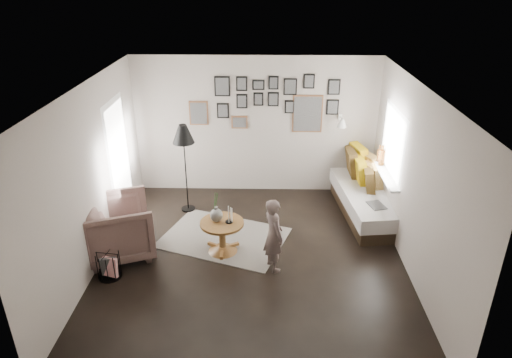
{
  "coord_description": "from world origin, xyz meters",
  "views": [
    {
      "loc": [
        0.19,
        -5.71,
        4.0
      ],
      "look_at": [
        0.05,
        0.5,
        1.1
      ],
      "focal_mm": 32.0,
      "sensor_mm": 36.0,
      "label": 1
    }
  ],
  "objects_px": {
    "floor_lamp": "(183,137)",
    "magazine_basket": "(109,265)",
    "vase": "(216,213)",
    "child": "(273,235)",
    "armchair": "(119,228)",
    "pedestal_table": "(222,238)",
    "demijohn_large": "(368,227)",
    "daybed": "(368,195)",
    "demijohn_small": "(378,232)"
  },
  "relations": [
    {
      "from": "pedestal_table",
      "to": "demijohn_small",
      "type": "height_order",
      "value": "pedestal_table"
    },
    {
      "from": "daybed",
      "to": "pedestal_table",
      "type": "bearing_deg",
      "value": -158.13
    },
    {
      "from": "floor_lamp",
      "to": "magazine_basket",
      "type": "distance_m",
      "value": 2.46
    },
    {
      "from": "pedestal_table",
      "to": "floor_lamp",
      "type": "relative_size",
      "value": 0.41
    },
    {
      "from": "daybed",
      "to": "magazine_basket",
      "type": "bearing_deg",
      "value": -159.9
    },
    {
      "from": "armchair",
      "to": "magazine_basket",
      "type": "distance_m",
      "value": 0.64
    },
    {
      "from": "pedestal_table",
      "to": "child",
      "type": "bearing_deg",
      "value": -27.63
    },
    {
      "from": "armchair",
      "to": "child",
      "type": "distance_m",
      "value": 2.34
    },
    {
      "from": "floor_lamp",
      "to": "child",
      "type": "xyz_separation_m",
      "value": [
        1.51,
        -1.73,
        -0.83
      ]
    },
    {
      "from": "demijohn_large",
      "to": "child",
      "type": "height_order",
      "value": "child"
    },
    {
      "from": "demijohn_large",
      "to": "demijohn_small",
      "type": "distance_m",
      "value": 0.18
    },
    {
      "from": "vase",
      "to": "daybed",
      "type": "height_order",
      "value": "daybed"
    },
    {
      "from": "vase",
      "to": "demijohn_large",
      "type": "relative_size",
      "value": 1.04
    },
    {
      "from": "daybed",
      "to": "magazine_basket",
      "type": "distance_m",
      "value": 4.47
    },
    {
      "from": "demijohn_large",
      "to": "floor_lamp",
      "type": "bearing_deg",
      "value": 164.85
    },
    {
      "from": "armchair",
      "to": "demijohn_large",
      "type": "distance_m",
      "value": 3.92
    },
    {
      "from": "vase",
      "to": "magazine_basket",
      "type": "relative_size",
      "value": 1.21
    },
    {
      "from": "magazine_basket",
      "to": "demijohn_small",
      "type": "xyz_separation_m",
      "value": [
        4.0,
        1.05,
        -0.04
      ]
    },
    {
      "from": "pedestal_table",
      "to": "daybed",
      "type": "bearing_deg",
      "value": 28.14
    },
    {
      "from": "demijohn_large",
      "to": "child",
      "type": "relative_size",
      "value": 0.41
    },
    {
      "from": "magazine_basket",
      "to": "demijohn_large",
      "type": "distance_m",
      "value": 4.03
    },
    {
      "from": "floor_lamp",
      "to": "child",
      "type": "relative_size",
      "value": 1.44
    },
    {
      "from": "demijohn_large",
      "to": "pedestal_table",
      "type": "bearing_deg",
      "value": -167.9
    },
    {
      "from": "magazine_basket",
      "to": "child",
      "type": "xyz_separation_m",
      "value": [
        2.31,
        0.27,
        0.37
      ]
    },
    {
      "from": "demijohn_small",
      "to": "child",
      "type": "xyz_separation_m",
      "value": [
        -1.69,
        -0.78,
        0.4
      ]
    },
    {
      "from": "demijohn_small",
      "to": "vase",
      "type": "bearing_deg",
      "value": -171.97
    },
    {
      "from": "daybed",
      "to": "magazine_basket",
      "type": "height_order",
      "value": "daybed"
    },
    {
      "from": "floor_lamp",
      "to": "magazine_basket",
      "type": "xyz_separation_m",
      "value": [
        -0.8,
        -2.0,
        -1.19
      ]
    },
    {
      "from": "pedestal_table",
      "to": "magazine_basket",
      "type": "xyz_separation_m",
      "value": [
        -1.54,
        -0.67,
        -0.05
      ]
    },
    {
      "from": "armchair",
      "to": "demijohn_small",
      "type": "relative_size",
      "value": 2.4
    },
    {
      "from": "pedestal_table",
      "to": "demijohn_large",
      "type": "relative_size",
      "value": 1.45
    },
    {
      "from": "demijohn_small",
      "to": "demijohn_large",
      "type": "bearing_deg",
      "value": 138.53
    },
    {
      "from": "floor_lamp",
      "to": "demijohn_large",
      "type": "relative_size",
      "value": 3.52
    },
    {
      "from": "pedestal_table",
      "to": "demijohn_small",
      "type": "relative_size",
      "value": 1.6
    },
    {
      "from": "vase",
      "to": "demijohn_small",
      "type": "xyz_separation_m",
      "value": [
        2.54,
        0.36,
        -0.51
      ]
    },
    {
      "from": "armchair",
      "to": "vase",
      "type": "bearing_deg",
      "value": -106.68
    },
    {
      "from": "child",
      "to": "magazine_basket",
      "type": "bearing_deg",
      "value": 68.79
    },
    {
      "from": "vase",
      "to": "armchair",
      "type": "xyz_separation_m",
      "value": [
        -1.46,
        -0.1,
        -0.21
      ]
    },
    {
      "from": "vase",
      "to": "child",
      "type": "distance_m",
      "value": 0.95
    },
    {
      "from": "armchair",
      "to": "pedestal_table",
      "type": "bearing_deg",
      "value": -107.63
    },
    {
      "from": "pedestal_table",
      "to": "demijohn_small",
      "type": "bearing_deg",
      "value": 8.74
    },
    {
      "from": "demijohn_large",
      "to": "child",
      "type": "distance_m",
      "value": 1.83
    },
    {
      "from": "pedestal_table",
      "to": "demijohn_large",
      "type": "distance_m",
      "value": 2.37
    },
    {
      "from": "pedestal_table",
      "to": "magazine_basket",
      "type": "height_order",
      "value": "pedestal_table"
    },
    {
      "from": "pedestal_table",
      "to": "vase",
      "type": "xyz_separation_m",
      "value": [
        -0.08,
        0.02,
        0.43
      ]
    },
    {
      "from": "demijohn_small",
      "to": "daybed",
      "type": "bearing_deg",
      "value": 89.87
    },
    {
      "from": "pedestal_table",
      "to": "armchair",
      "type": "bearing_deg",
      "value": -176.9
    },
    {
      "from": "pedestal_table",
      "to": "child",
      "type": "xyz_separation_m",
      "value": [
        0.77,
        -0.4,
        0.32
      ]
    },
    {
      "from": "magazine_basket",
      "to": "vase",
      "type": "bearing_deg",
      "value": 25.2
    },
    {
      "from": "magazine_basket",
      "to": "child",
      "type": "distance_m",
      "value": 2.36
    }
  ]
}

